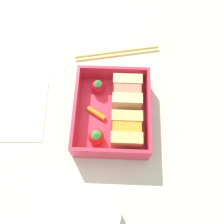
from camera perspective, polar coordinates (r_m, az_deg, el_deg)
name	(u,v)px	position (r cm, az deg, el deg)	size (l,w,h in cm)	color
ground_plane	(112,119)	(53.09, 0.00, -1.58)	(120.00, 120.00, 2.00)	beige
bento_tray	(112,116)	(51.61, 0.00, -0.92)	(17.70, 14.75, 1.20)	#E72E4A
bento_rim	(112,111)	(49.01, 0.00, 0.33)	(17.70, 14.75, 4.44)	#E72E4A
sandwich_left	(127,93)	(50.73, 3.47, 4.36)	(6.42, 5.83, 4.55)	#DBC285
sandwich_center_left	(127,130)	(47.55, 3.34, -4.15)	(6.42, 5.83, 4.55)	tan
strawberry_far_left	(98,87)	(52.29, -3.21, 5.80)	(2.78, 2.78, 3.38)	red
carrot_stick_far_left	(96,113)	(50.77, -3.60, -0.18)	(1.04, 1.04, 4.16)	orange
strawberry_left	(96,137)	(47.78, -3.57, -5.75)	(3.04, 3.04, 3.64)	red
chopstick_pair	(117,53)	(59.84, 1.26, 13.38)	(5.48, 19.79, 0.70)	tan
drinking_glass	(101,215)	(44.22, -2.48, -22.42)	(6.30, 6.30, 8.27)	silver
folded_napkin	(23,107)	(56.15, -19.61, 1.17)	(15.44, 9.58, 0.40)	white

